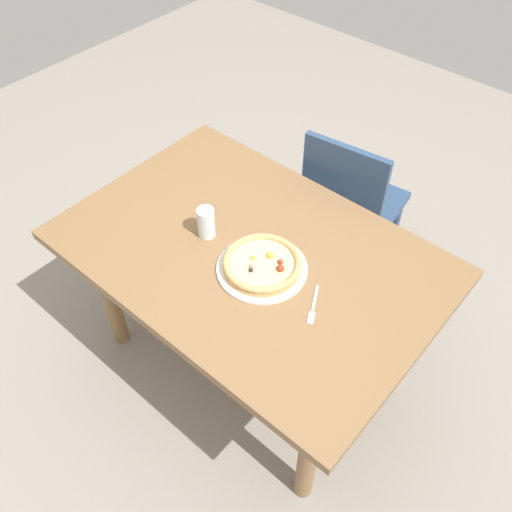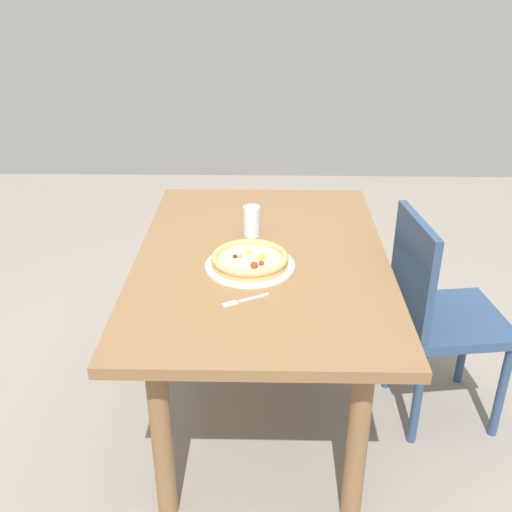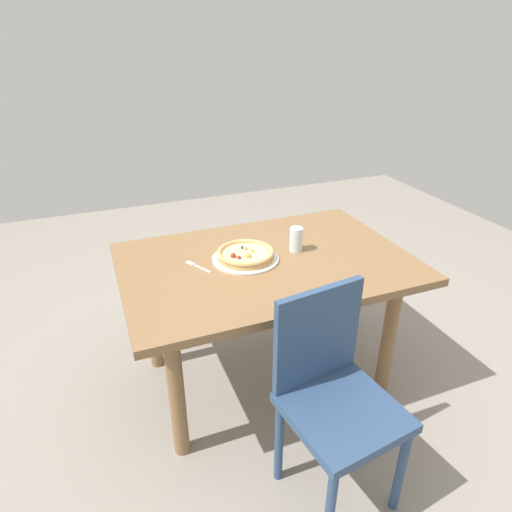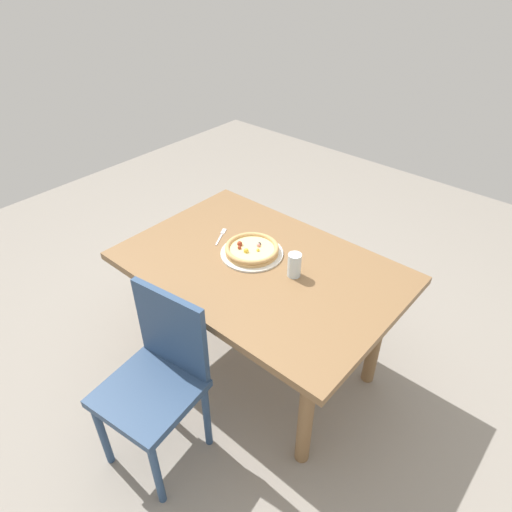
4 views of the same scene
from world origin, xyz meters
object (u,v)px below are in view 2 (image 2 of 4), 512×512
at_px(chair_near, 437,311).
at_px(plate, 250,265).
at_px(dining_table, 262,277).
at_px(fork, 242,301).
at_px(pizza, 250,259).
at_px(drinking_glass, 252,221).

relative_size(chair_near, plate, 2.74).
distance_m(dining_table, fork, 0.35).
xyz_separation_m(chair_near, pizza, (-0.08, 0.73, 0.27)).
distance_m(dining_table, chair_near, 0.70).
relative_size(dining_table, plate, 4.28).
xyz_separation_m(chair_near, plate, (-0.08, 0.73, 0.24)).
height_order(chair_near, fork, chair_near).
xyz_separation_m(plate, drinking_glass, (0.27, 0.00, 0.06)).
distance_m(plate, fork, 0.24).
xyz_separation_m(dining_table, fork, (-0.33, 0.06, 0.10)).
bearing_deg(plate, pizza, -154.29).
distance_m(chair_near, fork, 0.85).
xyz_separation_m(chair_near, fork, (-0.33, 0.75, 0.24)).
bearing_deg(chair_near, plate, -90.91).
relative_size(pizza, drinking_glass, 2.28).
bearing_deg(pizza, drinking_glass, 0.26).
xyz_separation_m(plate, pizza, (-0.00, -0.00, 0.03)).
bearing_deg(fork, drinking_glass, -119.77).
height_order(plate, drinking_glass, drinking_glass).
bearing_deg(chair_near, fork, -73.94).
bearing_deg(dining_table, chair_near, -90.72).
distance_m(pizza, drinking_glass, 0.27).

